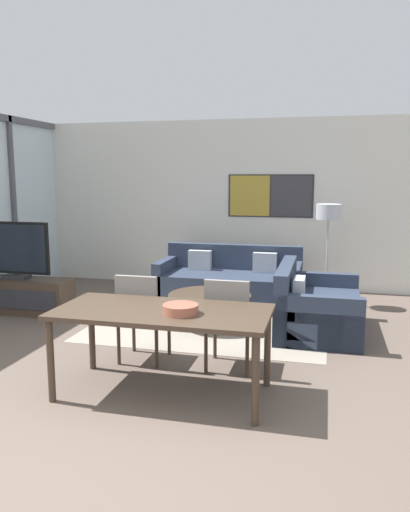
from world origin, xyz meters
The scene contains 13 objects.
ground_plane centered at (0.00, 0.00, 0.00)m, with size 24.00×24.00×0.00m, color brown.
wall_back centered at (0.01, 5.34, 1.40)m, with size 7.77×0.09×2.80m.
area_rug centered at (0.08, 3.02, 0.00)m, with size 2.92×2.16×0.01m.
tv_console centered at (-2.64, 2.95, 0.24)m, with size 1.55×0.45×0.48m.
television centered at (-2.64, 2.95, 0.86)m, with size 1.03×0.20×0.79m.
sofa_main centered at (0.08, 4.38, 0.27)m, with size 2.14×0.97×0.81m.
sofa_side centered at (1.36, 3.06, 0.27)m, with size 0.97×1.48×0.81m.
coffee_table centered at (0.08, 3.02, 0.29)m, with size 1.06×1.06×0.39m.
dining_table centered at (0.16, 0.93, 0.68)m, with size 1.83×0.87×0.75m.
dining_chair_left centered at (-0.28, 1.59, 0.51)m, with size 0.46×0.46×0.92m.
dining_chair_centre centered at (0.61, 1.59, 0.51)m, with size 0.46×0.46×0.92m.
fruit_bowl centered at (0.35, 0.84, 0.80)m, with size 0.30×0.30×0.08m.
floor_lamp centered at (1.51, 4.40, 1.26)m, with size 0.36×0.36×1.48m.
Camera 1 is at (1.50, -2.97, 1.87)m, focal length 35.00 mm.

